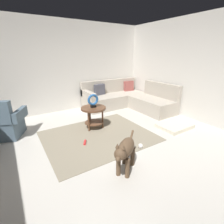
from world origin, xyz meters
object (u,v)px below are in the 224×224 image
(dog_toy_ball, at_px, (141,146))
(sectional_couch, at_px, (128,99))
(dog_bed_mat, at_px, (175,126))
(dog_toy_rope, at_px, (85,143))
(armchair, at_px, (4,124))
(torus_sculpture, at_px, (93,100))
(side_table, at_px, (94,112))
(dog, at_px, (125,151))

(dog_toy_ball, bearing_deg, sectional_couch, 58.16)
(dog_bed_mat, relative_size, dog_toy_rope, 4.74)
(armchair, bearing_deg, torus_sculpture, 7.60)
(side_table, relative_size, dog_toy_rope, 3.55)
(torus_sculpture, bearing_deg, armchair, 161.72)
(armchair, height_order, side_table, armchair)
(dog_bed_mat, bearing_deg, dog, -162.46)
(sectional_couch, height_order, side_table, sectional_couch)
(torus_sculpture, distance_m, dog_bed_mat, 2.12)
(armchair, xyz_separation_m, dog_bed_mat, (3.57, -1.68, -0.28))
(side_table, bearing_deg, sectional_couch, 27.07)
(dog_toy_ball, height_order, dog_toy_rope, dog_toy_ball)
(side_table, distance_m, torus_sculpture, 0.29)
(armchair, height_order, dog_toy_rope, armchair)
(dog_bed_mat, height_order, dog_toy_rope, dog_bed_mat)
(dog, xyz_separation_m, dog_toy_rope, (-0.19, 1.12, -0.35))
(dog, bearing_deg, dog_toy_ball, -97.12)
(dog, distance_m, dog_toy_ball, 0.83)
(dog_bed_mat, bearing_deg, sectional_couch, 89.84)
(sectional_couch, relative_size, armchair, 2.29)
(sectional_couch, xyz_separation_m, armchair, (-3.58, -0.27, 0.03))
(sectional_couch, bearing_deg, dog_toy_rope, -146.69)
(dog, height_order, dog_toy_rope, dog)
(sectional_couch, relative_size, side_table, 3.75)
(dog_bed_mat, distance_m, dog, 2.16)
(dog_bed_mat, xyz_separation_m, dog_toy_ball, (-1.36, -0.26, 0.00))
(dog_toy_ball, bearing_deg, side_table, 104.78)
(armchair, relative_size, side_table, 1.64)
(side_table, xyz_separation_m, dog, (-0.32, -1.70, -0.04))
(sectional_couch, xyz_separation_m, torus_sculpture, (-1.72, -0.88, 0.42))
(armchair, relative_size, dog, 1.38)
(sectional_couch, distance_m, dog, 3.29)
(sectional_couch, xyz_separation_m, dog, (-2.04, -2.58, 0.09))
(armchair, height_order, dog_bed_mat, armchair)
(dog, bearing_deg, dog_toy_rope, -27.16)
(torus_sculpture, xyz_separation_m, dog_toy_ball, (0.35, -1.33, -0.66))
(dog, relative_size, dog_toy_rope, 4.21)
(dog_toy_rope, bearing_deg, dog, -80.51)
(armchair, relative_size, dog_bed_mat, 1.23)
(sectional_couch, relative_size, dog_bed_mat, 2.81)
(torus_sculpture, relative_size, dog_toy_rope, 1.93)
(armchair, bearing_deg, dog_bed_mat, 0.74)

